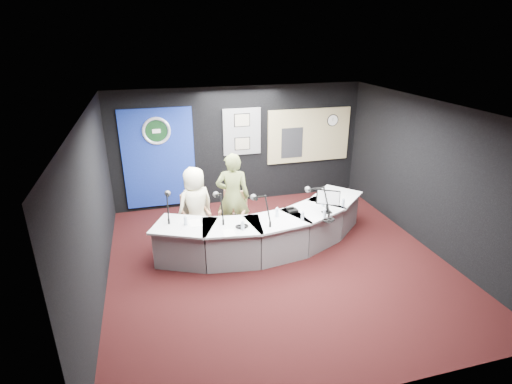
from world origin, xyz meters
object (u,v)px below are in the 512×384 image
object	(u,v)px
armchair_right	(233,216)
person_man	(195,206)
person_woman	(233,197)
armchair_left	(196,222)
broadcast_desk	(267,231)

from	to	relation	value
armchair_right	person_man	bearing A→B (deg)	-159.91
armchair_right	person_woman	world-z (taller)	person_woman
armchair_right	person_woman	xyz separation A→B (m)	(0.00, 0.00, 0.41)
armchair_left	person_man	world-z (taller)	person_man
person_man	person_woman	distance (m)	0.75
broadcast_desk	person_woman	world-z (taller)	person_woman
broadcast_desk	armchair_left	size ratio (longest dim) A/B	5.27
armchair_right	person_woman	distance (m)	0.41
person_woman	broadcast_desk	bearing A→B (deg)	146.92
broadcast_desk	person_woman	distance (m)	0.95
armchair_left	armchair_right	distance (m)	0.75
armchair_left	armchair_right	world-z (taller)	armchair_right
broadcast_desk	armchair_right	bearing A→B (deg)	132.95
broadcast_desk	armchair_right	world-z (taller)	armchair_right
person_man	broadcast_desk	bearing A→B (deg)	130.88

